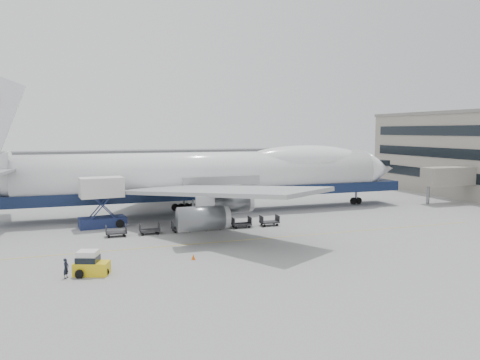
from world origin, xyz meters
name	(u,v)px	position (x,y,z in m)	size (l,w,h in m)	color
ground	(234,229)	(0.00, 0.00, 0.00)	(260.00, 260.00, 0.00)	gray
apron_line	(251,239)	(0.00, -6.00, 0.01)	(60.00, 0.15, 0.01)	gold
hangar	(111,164)	(-10.00, 70.00, 3.50)	(110.00, 8.00, 7.00)	slate
airliner	(213,174)	(0.64, 12.00, 5.62)	(67.00, 55.30, 19.98)	white
catering_truck	(102,199)	(-15.21, 6.47, 3.46)	(5.88, 4.37, 6.23)	navy
baggage_tug	(90,264)	(-17.12, -13.57, 0.91)	(3.14, 2.35, 2.05)	yellow
ground_worker	(66,268)	(-19.01, -13.81, 0.81)	(0.59, 0.39, 1.63)	black
traffic_cone	(193,257)	(-7.93, -11.85, 0.26)	(0.37, 0.37, 0.54)	#DA5A0B
dolly_0	(116,232)	(-14.00, 0.40, 0.53)	(2.30, 1.35, 1.30)	#2D2D30
dolly_1	(150,230)	(-10.23, 0.40, 0.53)	(2.30, 1.35, 1.30)	#2D2D30
dolly_2	(182,227)	(-6.47, 0.40, 0.53)	(2.30, 1.35, 1.30)	#2D2D30
dolly_3	(212,225)	(-2.70, 0.40, 0.53)	(2.30, 1.35, 1.30)	#2D2D30
dolly_4	(241,223)	(1.06, 0.40, 0.53)	(2.30, 1.35, 1.30)	#2D2D30
dolly_5	(269,221)	(4.82, 0.40, 0.53)	(2.30, 1.35, 1.30)	#2D2D30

